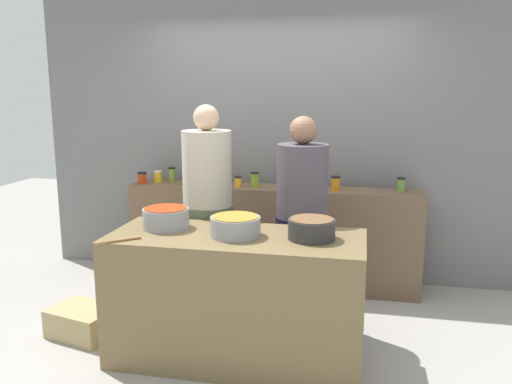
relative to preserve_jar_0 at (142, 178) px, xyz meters
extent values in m
plane|color=#9D9892|center=(1.26, -1.03, -1.00)|extent=(12.00, 12.00, 0.00)
cube|color=slate|center=(1.26, 0.42, 0.50)|extent=(4.80, 0.12, 3.00)
cube|color=brown|center=(1.26, 0.07, -0.53)|extent=(2.70, 0.36, 0.95)
cube|color=brown|center=(1.26, -1.33, -0.56)|extent=(1.70, 0.70, 0.88)
cylinder|color=#B0350E|center=(0.00, 0.00, -0.01)|extent=(0.08, 0.08, 0.10)
cylinder|color=black|center=(0.00, 0.00, 0.05)|extent=(0.09, 0.09, 0.02)
cylinder|color=gold|center=(0.12, 0.10, -0.01)|extent=(0.08, 0.08, 0.10)
cylinder|color=silver|center=(0.12, 0.10, 0.05)|extent=(0.08, 0.08, 0.01)
cylinder|color=olive|center=(0.26, 0.11, 0.01)|extent=(0.07, 0.07, 0.13)
cylinder|color=black|center=(0.26, 0.11, 0.09)|extent=(0.07, 0.07, 0.02)
cylinder|color=#8E4F12|center=(0.45, 0.02, -0.01)|extent=(0.08, 0.08, 0.09)
cylinder|color=#D6C666|center=(0.45, 0.02, 0.04)|extent=(0.09, 0.09, 0.01)
cylinder|color=#903A10|center=(0.67, 0.06, 0.00)|extent=(0.07, 0.07, 0.11)
cylinder|color=#D6C666|center=(0.67, 0.06, 0.06)|extent=(0.07, 0.07, 0.01)
cylinder|color=gold|center=(0.94, 0.01, -0.01)|extent=(0.06, 0.06, 0.09)
cylinder|color=black|center=(0.94, 0.01, 0.04)|extent=(0.07, 0.07, 0.01)
cylinder|color=olive|center=(1.10, 0.01, 0.01)|extent=(0.07, 0.07, 0.13)
cylinder|color=black|center=(1.10, 0.01, 0.08)|extent=(0.08, 0.08, 0.01)
cylinder|color=orange|center=(1.43, 0.09, 0.00)|extent=(0.08, 0.08, 0.12)
cylinder|color=#D6C666|center=(1.43, 0.09, 0.07)|extent=(0.09, 0.09, 0.01)
cylinder|color=olive|center=(1.54, 0.11, 0.01)|extent=(0.08, 0.08, 0.13)
cylinder|color=black|center=(1.54, 0.11, 0.09)|extent=(0.09, 0.09, 0.02)
cylinder|color=orange|center=(1.83, 0.03, 0.00)|extent=(0.08, 0.08, 0.11)
cylinder|color=black|center=(1.83, 0.03, 0.07)|extent=(0.08, 0.08, 0.01)
cylinder|color=olive|center=(2.40, 0.09, 0.00)|extent=(0.07, 0.07, 0.11)
cylinder|color=black|center=(2.40, 0.09, 0.06)|extent=(0.08, 0.08, 0.01)
cylinder|color=gray|center=(0.73, -1.25, -0.05)|extent=(0.32, 0.32, 0.14)
cylinder|color=#9D3112|center=(0.73, -1.25, 0.02)|extent=(0.30, 0.30, 0.00)
cylinder|color=gray|center=(1.25, -1.35, -0.06)|extent=(0.33, 0.33, 0.13)
cylinder|color=#AC7628|center=(1.25, -1.35, 0.01)|extent=(0.31, 0.31, 0.00)
cylinder|color=#2D2D2D|center=(1.75, -1.31, -0.06)|extent=(0.31, 0.31, 0.13)
cylinder|color=brown|center=(1.75, -1.31, 0.01)|extent=(0.28, 0.28, 0.00)
cylinder|color=#9E703D|center=(0.56, -1.63, -0.11)|extent=(0.23, 0.21, 0.02)
cylinder|color=#516249|center=(0.89, -0.76, -0.53)|extent=(0.40, 0.40, 0.95)
cylinder|color=#BDB5A2|center=(0.89, -0.76, 0.23)|extent=(0.38, 0.38, 0.58)
sphere|color=#D8A884|center=(0.89, -0.76, 0.62)|extent=(0.20, 0.20, 0.20)
cylinder|color=black|center=(1.63, -0.76, -0.56)|extent=(0.40, 0.40, 0.89)
cylinder|color=#4A434D|center=(1.63, -0.76, 0.16)|extent=(0.38, 0.38, 0.55)
sphere|color=#8C6047|center=(1.63, -0.76, 0.54)|extent=(0.21, 0.21, 0.21)
cube|color=tan|center=(0.03, -1.24, -0.90)|extent=(0.54, 0.46, 0.21)
camera|label=1|loc=(2.06, -4.54, 0.83)|focal=36.30mm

